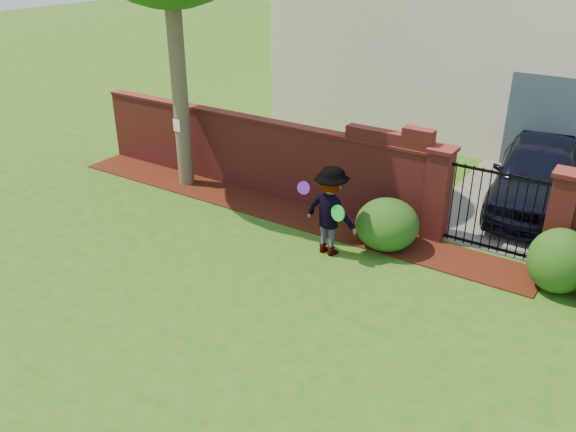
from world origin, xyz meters
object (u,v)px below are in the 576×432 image
Objects in this scene: car at (537,179)px; frisbee_green at (338,213)px; frisbee_purple at (304,188)px; man at (329,211)px.

car is 4.91m from frisbee_green.
frisbee_purple is (-3.18, -4.27, 0.56)m from car.
frisbee_purple reaches higher than frisbee_green.
man reaches higher than frisbee_purple.
frisbee_green is at bearing -127.88° from car.
car is 5.35m from frisbee_purple.
man reaches higher than frisbee_green.
car reaches higher than frisbee_purple.
frisbee_green is at bearing 3.56° from frisbee_purple.
man is at bearing 29.51° from frisbee_purple.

